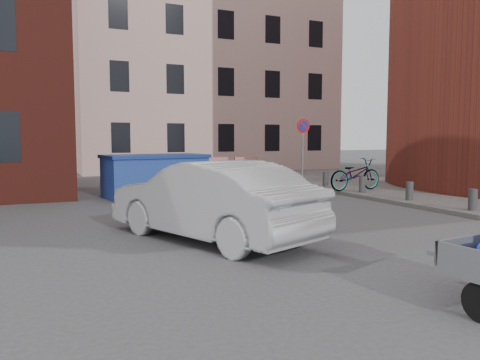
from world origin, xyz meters
name	(u,v)px	position (x,y,z in m)	size (l,w,h in m)	color
ground	(290,247)	(0.00, 0.00, 0.00)	(120.00, 120.00, 0.00)	#38383A
building_pink	(203,61)	(6.00, 22.00, 7.00)	(16.00, 8.00, 14.00)	beige
no_parking_sign	(303,137)	(6.00, 9.48, 2.01)	(0.60, 0.09, 2.65)	gray
bollards	(410,191)	(6.00, 3.40, 0.40)	(0.22, 9.02, 0.55)	#3A3A3D
barriers	(215,167)	(4.20, 15.00, 0.50)	(4.70, 0.18, 1.00)	red
dumpster	(155,175)	(-0.48, 8.31, 0.71)	(3.57, 2.17, 1.41)	#203E9B
silver_car	(210,200)	(-1.12, 1.13, 0.76)	(1.61, 4.63, 1.52)	#A4A6AB
bicycle	(355,174)	(6.20, 6.26, 0.69)	(0.75, 2.16, 1.13)	black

